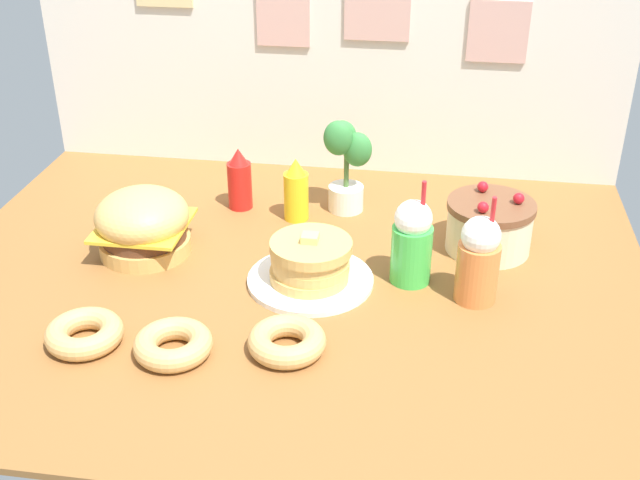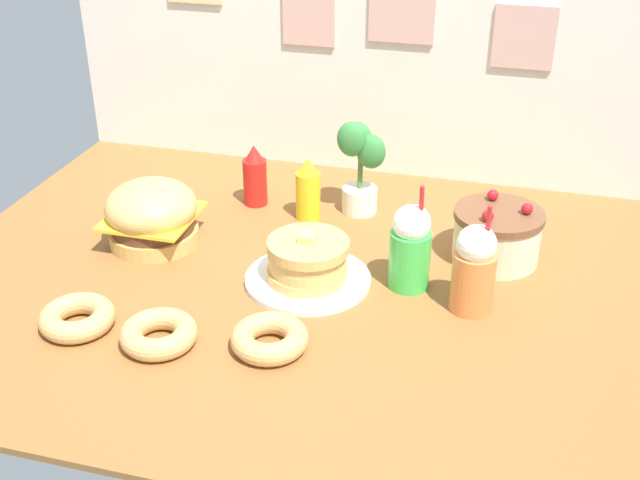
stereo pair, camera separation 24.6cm
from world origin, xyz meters
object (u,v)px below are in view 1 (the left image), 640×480
layer_cake (489,226)px  mustard_bottle (296,191)px  donut_vanilla (287,341)px  burger (143,224)px  cream_soda_cup (412,242)px  donut_chocolate (173,344)px  ketchup_bottle (240,180)px  pancake_stack (310,265)px  potted_plant (346,162)px  donut_pink_glaze (84,333)px  orange_float_cup (478,260)px

layer_cake → mustard_bottle: mustard_bottle is taller
layer_cake → donut_vanilla: (-0.54, -0.64, -0.05)m
burger → layer_cake: size_ratio=1.06×
cream_soda_cup → donut_chocolate: 0.77m
burger → layer_cake: (1.10, 0.19, -0.02)m
ketchup_bottle → burger: bearing=-122.1°
cream_soda_cup → donut_vanilla: cream_soda_cup is taller
pancake_stack → layer_cake: bearing=28.6°
pancake_stack → potted_plant: size_ratio=1.11×
cream_soda_cup → donut_pink_glaze: (-0.85, -0.46, -0.10)m
pancake_stack → ketchup_bottle: 0.58m
donut_vanilla → donut_pink_glaze: bearing=-174.9°
burger → donut_vanilla: burger is taller
ketchup_bottle → mustard_bottle: same height
orange_float_cup → donut_vanilla: 0.61m
layer_cake → donut_pink_glaze: layer_cake is taller
donut_chocolate → potted_plant: bearing=69.5°
ketchup_bottle → potted_plant: (0.38, 0.04, 0.08)m
donut_chocolate → potted_plant: (0.34, 0.92, 0.15)m
burger → orange_float_cup: 1.06m
pancake_stack → donut_pink_glaze: size_ratio=1.83×
burger → donut_pink_glaze: 0.51m
donut_chocolate → donut_vanilla: same height
burger → ketchup_bottle: 0.43m
layer_cake → orange_float_cup: orange_float_cup is taller
pancake_stack → orange_float_cup: bearing=-1.5°
ketchup_bottle → donut_pink_glaze: (-0.22, -0.87, -0.07)m
mustard_bottle → donut_pink_glaze: mustard_bottle is taller
pancake_stack → potted_plant: (0.04, 0.51, 0.12)m
layer_cake → ketchup_bottle: ketchup_bottle is taller
layer_cake → donut_chocolate: 1.09m
burger → potted_plant: size_ratio=0.87×
orange_float_cup → donut_pink_glaze: size_ratio=1.61×
layer_cake → donut_pink_glaze: size_ratio=1.34×
burger → ketchup_bottle: (0.23, 0.36, 0.00)m
mustard_bottle → donut_vanilla: mustard_bottle is taller
layer_cake → potted_plant: 0.55m
burger → mustard_bottle: (0.44, 0.31, 0.00)m
orange_float_cup → donut_vanilla: orange_float_cup is taller
burger → mustard_bottle: bearing=34.7°
ketchup_bottle → cream_soda_cup: bearing=-33.0°
layer_cake → pancake_stack: bearing=-151.4°
donut_pink_glaze → donut_chocolate: bearing=-2.5°
layer_cake → donut_chocolate: size_ratio=1.34×
burger → donut_pink_glaze: burger is taller
cream_soda_cup → donut_chocolate: bearing=-141.8°
donut_pink_glaze → potted_plant: 1.10m
mustard_bottle → cream_soda_cup: 0.55m
potted_plant → cream_soda_cup: bearing=-60.2°
pancake_stack → cream_soda_cup: size_ratio=1.13×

